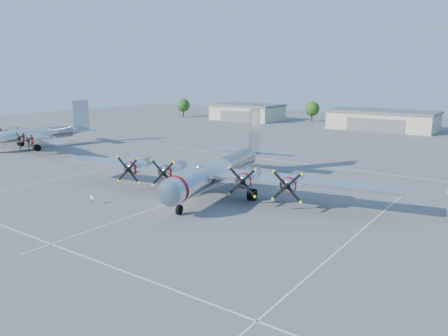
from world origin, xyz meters
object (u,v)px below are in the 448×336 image
Objects in this scene: tree_west at (312,109)px; bomber_west at (36,148)px; tree_far_west at (183,105)px; hangar_west at (247,112)px; hangar_center at (383,120)px; info_placard at (92,198)px; main_bomber_b29 at (219,192)px.

bomber_west is at bearing -107.26° from tree_west.
tree_far_west is 73.03m from bomber_west.
hangar_west is 3.40× the size of tree_far_west.
hangar_west is 45.00m from hangar_center.
info_placard is at bearing -80.08° from tree_west.
tree_west is 0.15× the size of main_bomber_b29.
hangar_center reaches higher than main_bomber_b29.
hangar_center is at bearing 83.42° from info_placard.
hangar_west is at bearing -158.11° from tree_west.
bomber_west reaches higher than info_placard.
hangar_west is 3.40× the size of tree_west.
hangar_center is at bearing 3.24° from tree_far_west.
hangar_west is at bearing 9.01° from tree_far_west.
hangar_center is 4.31× the size of tree_west.
tree_far_west is at bearing -170.99° from hangar_west.
tree_west is at bearing 82.05° from bomber_west.
main_bomber_b29 is (71.83, -76.30, -4.22)m from tree_far_west.
tree_west reaches higher than hangar_center.
info_placard is at bearing -14.95° from bomber_west.
hangar_center is (45.00, -0.00, -0.00)m from hangar_west.
hangar_west is 101.12m from info_placard.
hangar_center is 27.57× the size of info_placard.
hangar_west is 0.79× the size of hangar_center.
hangar_center reaches higher than bomber_west.
main_bomber_b29 reaches higher than bomber_west.
hangar_west is at bearing 108.96° from main_bomber_b29.
bomber_west is at bearing 153.55° from info_placard.
hangar_west reaches higher than main_bomber_b29.
tree_far_west is at bearing 114.77° from bomber_west.
tree_far_west reaches higher than main_bomber_b29.
tree_west is (45.00, 12.00, 0.00)m from tree_far_west.
tree_far_west is at bearing 122.77° from info_placard.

